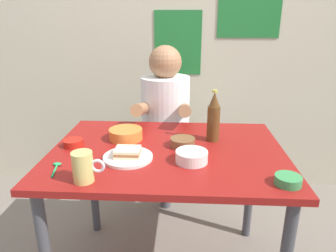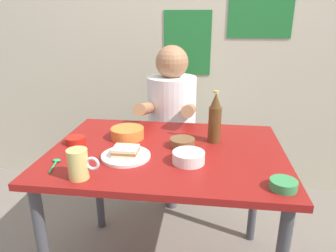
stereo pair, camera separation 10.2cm
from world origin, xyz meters
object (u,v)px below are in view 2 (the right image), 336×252
Objects in this scene: person_seated at (172,108)px; dip_bowl_green at (283,184)px; dining_table at (167,167)px; beer_mug at (79,164)px; stool at (171,164)px; plate_orange at (126,156)px; sandwich at (126,151)px; beer_bottle at (215,119)px.

person_seated reaches higher than dip_bowl_green.
dining_table is 1.53× the size of person_seated.
person_seated is at bearing 94.67° from dining_table.
dining_table is 8.73× the size of beer_mug.
stool is 2.05× the size of plate_orange.
dip_bowl_green is at bearing -16.27° from sandwich.
person_seated is 6.54× the size of sandwich.
stool is 4.50× the size of dip_bowl_green.
beer_bottle reaches higher than dining_table.
stool is 1.72× the size of beer_bottle.
dip_bowl_green is (0.77, 0.02, -0.04)m from beer_mug.
sandwich is at bearing -99.05° from stool.
stool is at bearing 80.95° from plate_orange.
plate_orange is 1.75× the size of beer_mug.
stool is 1.14m from dip_bowl_green.
stool is 0.42m from person_seated.
plate_orange is at bearing -99.18° from person_seated.
person_seated is at bearing 119.56° from dip_bowl_green.
beer_bottle reaches higher than stool.
beer_mug reaches higher than stool.
person_seated reaches higher than stool.
beer_mug reaches higher than sandwich.
plate_orange is (-0.12, -0.73, -0.02)m from person_seated.
dining_table is 0.33m from beer_bottle.
plate_orange is 0.67m from dip_bowl_green.
sandwich is at bearing -146.18° from dining_table.
dip_bowl_green is at bearing -32.51° from dining_table.
stool is 0.85m from plate_orange.
person_seated is (0.00, -0.01, 0.42)m from stool.
dip_bowl_green is at bearing -16.27° from plate_orange.
stool is 1.08m from beer_mug.
beer_mug is (-0.25, -0.94, 0.03)m from person_seated.
sandwich is 0.47m from beer_bottle.
dining_table is 11.00× the size of dip_bowl_green.
plate_orange reaches higher than dining_table.
person_seated reaches higher than beer_mug.
sandwich reaches higher than dip_bowl_green.
person_seated reaches higher than dining_table.
beer_bottle reaches higher than plate_orange.
beer_bottle reaches higher than dip_bowl_green.
plate_orange is at bearing -148.52° from beer_bottle.
dining_table is 0.70m from stool.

